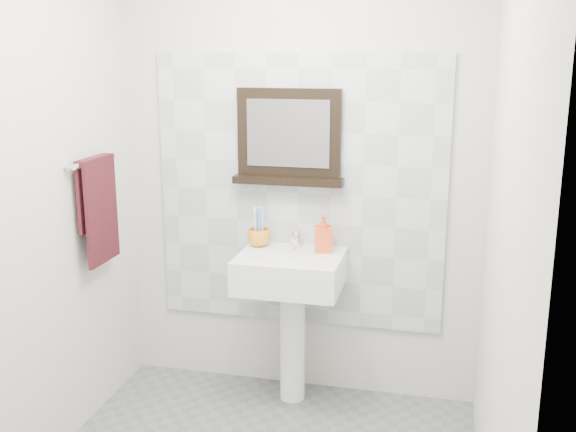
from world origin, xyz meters
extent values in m
cube|color=beige|center=(0.00, 1.10, 1.25)|extent=(2.00, 0.01, 2.50)
cube|color=beige|center=(0.00, -1.10, 1.25)|extent=(2.00, 0.01, 2.50)
cube|color=beige|center=(-1.00, 0.00, 1.25)|extent=(0.01, 2.20, 2.50)
cube|color=beige|center=(1.00, 0.00, 1.25)|extent=(0.01, 2.20, 2.50)
cube|color=#B5BFC4|center=(0.00, 1.09, 1.15)|extent=(1.60, 0.02, 1.50)
cylinder|color=white|center=(0.00, 0.92, 0.34)|extent=(0.14, 0.14, 0.68)
cube|color=white|center=(0.00, 0.86, 0.77)|extent=(0.55, 0.44, 0.18)
cylinder|color=silver|center=(0.00, 0.84, 0.85)|extent=(0.32, 0.32, 0.02)
cylinder|color=#4C4C4F|center=(0.00, 0.84, 0.86)|extent=(0.04, 0.04, 0.00)
cylinder|color=silver|center=(0.00, 1.01, 0.91)|extent=(0.04, 0.04, 0.09)
cylinder|color=silver|center=(0.00, 0.96, 0.93)|extent=(0.02, 0.10, 0.02)
cube|color=silver|center=(0.00, 1.02, 0.96)|extent=(0.02, 0.07, 0.01)
imported|color=orange|center=(-0.20, 0.99, 0.91)|extent=(0.16, 0.16, 0.10)
cylinder|color=white|center=(-0.22, 0.98, 0.97)|extent=(0.01, 0.01, 0.19)
cube|color=white|center=(-0.22, 0.98, 1.07)|extent=(0.01, 0.01, 0.03)
cylinder|color=#5B92D0|center=(-0.19, 0.98, 0.97)|extent=(0.01, 0.01, 0.19)
cube|color=#5B92D0|center=(-0.19, 0.98, 1.07)|extent=(0.01, 0.01, 0.03)
cylinder|color=white|center=(-0.20, 1.00, 0.97)|extent=(0.01, 0.01, 0.19)
cube|color=white|center=(-0.20, 1.00, 1.07)|extent=(0.01, 0.01, 0.03)
cylinder|color=#5B92D0|center=(-0.21, 1.00, 0.97)|extent=(0.01, 0.01, 0.19)
cube|color=#5B92D0|center=(-0.21, 1.00, 1.07)|extent=(0.01, 0.01, 0.03)
cylinder|color=white|center=(-0.18, 0.99, 0.97)|extent=(0.01, 0.01, 0.19)
cube|color=white|center=(-0.18, 0.99, 1.07)|extent=(0.01, 0.01, 0.03)
cylinder|color=#5B92D0|center=(-0.19, 0.97, 0.97)|extent=(0.01, 0.01, 0.19)
cube|color=#5B92D0|center=(-0.19, 0.97, 1.07)|extent=(0.01, 0.01, 0.03)
imported|color=red|center=(0.16, 0.97, 0.96)|extent=(0.11, 0.11, 0.20)
cube|color=black|center=(-0.05, 1.07, 1.48)|extent=(0.56, 0.06, 0.47)
cube|color=#99999E|center=(-0.05, 1.03, 1.48)|extent=(0.45, 0.01, 0.36)
cube|color=black|center=(-0.05, 1.04, 1.23)|extent=(0.60, 0.11, 0.04)
cylinder|color=silver|center=(-0.94, 0.59, 1.37)|extent=(0.03, 0.40, 0.03)
cylinder|color=silver|center=(-0.97, 0.40, 1.37)|extent=(0.05, 0.02, 0.02)
cylinder|color=silver|center=(-0.97, 0.78, 1.37)|extent=(0.05, 0.02, 0.02)
cube|color=black|center=(-0.93, 0.59, 1.10)|extent=(0.02, 0.30, 0.52)
cube|color=black|center=(-0.96, 0.59, 1.19)|extent=(0.02, 0.30, 0.34)
cube|color=black|center=(-0.94, 0.59, 1.37)|extent=(0.06, 0.30, 0.03)
camera|label=1|loc=(0.79, -2.45, 1.90)|focal=42.00mm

